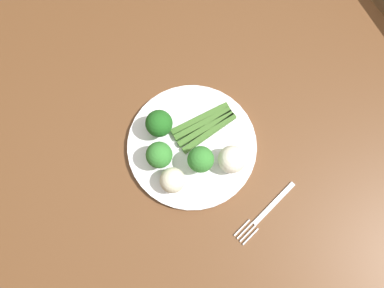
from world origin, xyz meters
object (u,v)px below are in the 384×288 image
Objects in this scene: fork at (265,212)px; cauliflower_near_fork at (172,180)px; broccoli_near_center at (159,155)px; cauliflower_outer_edge at (232,159)px; chair at (379,58)px; dining_table at (205,153)px; asparagus_bundle at (204,126)px; plate at (192,146)px; broccoli_left at (159,124)px; broccoli_front at (201,160)px.

cauliflower_near_fork is at bearing -61.47° from fork.
broccoli_near_center is 1.16× the size of cauliflower_outer_edge.
fork is at bearing 113.12° from chair.
fork is at bearing -146.15° from broccoli_near_center.
asparagus_bundle is (0.03, -0.01, 0.11)m from dining_table.
plate is at bearing -55.31° from cauliflower_near_fork.
asparagus_bundle is at bearing 94.30° from chair.
chair is 3.17× the size of plate.
cauliflower_near_fork is at bearing 112.68° from dining_table.
broccoli_near_center is at bearing 84.15° from dining_table.
broccoli_left reaches higher than plate.
broccoli_front reaches higher than asparagus_bundle.
cauliflower_outer_edge is (-0.09, -0.01, 0.02)m from asparagus_bundle.
chair is 0.84m from broccoli_near_center.
broccoli_front is (-0.04, 0.04, 0.15)m from dining_table.
fork is (-0.22, -0.02, -0.02)m from asparagus_bundle.
chair is at bearing -92.74° from broccoli_left.
asparagus_bundle is at bearing -81.67° from broccoli_near_center.
asparagus_bundle is at bearing -63.49° from plate.
broccoli_left reaches higher than fork.
chair reaches higher than dining_table.
broccoli_front is 0.96× the size of broccoli_left.
plate is 0.09m from broccoli_left.
dining_table is 28.64× the size of cauliflower_near_fork.
chair is 0.81m from broccoli_left.
broccoli_near_center is at bearing 57.80° from cauliflower_outer_edge.
broccoli_front is 0.06m from cauliflower_outer_edge.
broccoli_front and broccoli_near_center have the same top height.
chair is 13.25× the size of broccoli_front.
broccoli_near_center reaches higher than fork.
asparagus_bundle reaches higher than fork.
fork is at bearing -174.91° from cauliflower_outer_edge.
broccoli_front is at bearing 134.79° from dining_table.
dining_table is 0.11m from plate.
fork is (-0.20, -0.13, -0.05)m from broccoli_near_center.
broccoli_near_center is 0.40× the size of fork.
cauliflower_near_fork reaches higher than fork.
fork reaches higher than dining_table.
broccoli_left is (0.04, 0.08, 0.03)m from asparagus_bundle.
dining_table is 25.92× the size of cauliflower_outer_edge.
broccoli_near_center is at bearing 6.91° from asparagus_bundle.
dining_table is 0.15m from cauliflower_outer_edge.
broccoli_left reaches higher than cauliflower_outer_edge.
chair is at bearing -88.31° from broccoli_near_center.
asparagus_bundle is 2.00× the size of broccoli_left.
broccoli_left is (0.04, 0.74, 0.33)m from chair.
broccoli_near_center is at bearing 95.48° from chair.
asparagus_bundle is at bearing -99.42° from fork.
broccoli_near_center is 1.28× the size of cauliflower_near_fork.
asparagus_bundle is 2.09× the size of broccoli_front.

